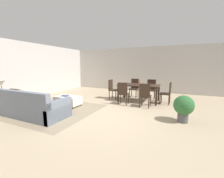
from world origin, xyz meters
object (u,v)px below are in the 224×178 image
object	(u,v)px
dining_chair_near_right	(145,94)
dining_chair_far_right	(151,88)
book_on_ottoman	(65,96)
potted_plant	(184,107)
dining_chair_far_left	(134,87)
dining_table	(139,86)
dining_chair_near_left	(123,92)
vase_centerpiece	(139,82)
dining_chair_head_west	(112,88)
table_lamp	(1,84)
couch	(32,107)
dining_chair_head_east	(168,92)
side_table	(3,99)
ottoman_table	(68,100)

from	to	relation	value
dining_chair_near_right	dining_chair_far_right	size ratio (longest dim) A/B	1.00
book_on_ottoman	potted_plant	size ratio (longest dim) A/B	0.34
dining_chair_far_left	dining_chair_near_right	bearing A→B (deg)	-62.80
dining_table	dining_chair_far_left	size ratio (longest dim) A/B	1.90
dining_chair_near_left	vase_centerpiece	bearing A→B (deg)	60.58
dining_table	dining_chair_head_west	bearing A→B (deg)	-178.44
book_on_ottoman	table_lamp	bearing A→B (deg)	-137.93
table_lamp	vase_centerpiece	xyz separation A→B (m)	(4.05, 3.28, -0.10)
couch	potted_plant	bearing A→B (deg)	18.02
dining_table	dining_chair_head_east	xyz separation A→B (m)	(1.20, 0.00, -0.15)
book_on_ottoman	dining_table	bearing A→B (deg)	37.60
couch	table_lamp	world-z (taller)	table_lamp
couch	dining_chair_near_right	size ratio (longest dim) A/B	2.45
dining_chair_far_left	dining_chair_head_east	world-z (taller)	same
dining_chair_head_west	vase_centerpiece	bearing A→B (deg)	0.54
dining_chair_near_right	book_on_ottoman	world-z (taller)	dining_chair_near_right
couch	dining_chair_head_east	world-z (taller)	dining_chair_head_east
dining_chair_near_right	book_on_ottoman	bearing A→B (deg)	-160.38
table_lamp	side_table	bearing A→B (deg)	0.00
side_table	dining_chair_near_left	size ratio (longest dim) A/B	0.60
dining_chair_head_west	vase_centerpiece	xyz separation A→B (m)	(1.29, 0.01, 0.35)
dining_table	dining_chair_far_left	xyz separation A→B (m)	(-0.42, 0.83, -0.15)
side_table	dining_chair_near_left	world-z (taller)	dining_chair_near_left
dining_chair_near_left	dining_chair_head_east	xyz separation A→B (m)	(1.64, 0.84, 0.00)
dining_table	dining_chair_head_west	xyz separation A→B (m)	(-1.27, -0.03, -0.15)
couch	dining_table	bearing A→B (deg)	51.42
dining_table	potted_plant	distance (m)	2.54
couch	vase_centerpiece	world-z (taller)	vase_centerpiece
dining_chair_head_east	dining_chair_head_west	bearing A→B (deg)	-179.16
table_lamp	dining_chair_far_right	xyz separation A→B (m)	(4.44, 4.11, -0.44)
vase_centerpiece	book_on_ottoman	xyz separation A→B (m)	(-2.50, -1.89, -0.46)
couch	potted_plant	world-z (taller)	couch
dining_chair_head_east	dining_chair_far_left	bearing A→B (deg)	152.83
ottoman_table	dining_chair_head_west	xyz separation A→B (m)	(1.10, 1.85, 0.30)
side_table	potted_plant	bearing A→B (deg)	14.16
ottoman_table	dining_table	bearing A→B (deg)	38.59
side_table	dining_chair_near_left	xyz separation A→B (m)	(3.59, 2.47, 0.08)
dining_chair_head_west	ottoman_table	bearing A→B (deg)	-120.71
vase_centerpiece	side_table	bearing A→B (deg)	-140.97
dining_table	dining_chair_near_left	bearing A→B (deg)	-117.58
potted_plant	side_table	bearing A→B (deg)	-165.84
ottoman_table	vase_centerpiece	world-z (taller)	vase_centerpiece
dining_chair_near_right	dining_chair_far_left	distance (m)	1.91
dining_table	dining_chair_far_right	bearing A→B (deg)	62.55
dining_chair_near_left	book_on_ottoman	size ratio (longest dim) A/B	3.54
table_lamp	potted_plant	bearing A→B (deg)	14.16
vase_centerpiece	table_lamp	bearing A→B (deg)	-140.97
table_lamp	dining_chair_near_left	bearing A→B (deg)	34.53
dining_chair_near_left	dining_chair_far_left	size ratio (longest dim) A/B	1.00
couch	dining_table	world-z (taller)	couch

